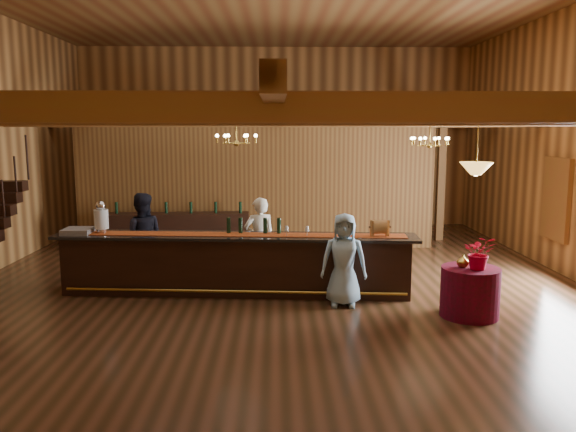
{
  "coord_description": "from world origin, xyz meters",
  "views": [
    {
      "loc": [
        0.02,
        -10.64,
        3.0
      ],
      "look_at": [
        0.26,
        0.84,
        1.23
      ],
      "focal_mm": 35.0,
      "sensor_mm": 36.0,
      "label": 1
    }
  ],
  "objects_px": {
    "round_table": "(470,292)",
    "chandelier_right": "(430,141)",
    "raffle_drum": "(380,227)",
    "pendant_lamp": "(476,168)",
    "floor_plant": "(341,222)",
    "beverage_dispenser": "(101,218)",
    "chandelier_left": "(236,138)",
    "staff_second": "(142,238)",
    "tasting_bar": "(236,264)",
    "bartender": "(260,240)",
    "guest": "(344,260)",
    "backbar_shelf": "(179,232)"
  },
  "relations": [
    {
      "from": "raffle_drum",
      "to": "staff_second",
      "type": "relative_size",
      "value": 0.19
    },
    {
      "from": "pendant_lamp",
      "to": "bartender",
      "type": "height_order",
      "value": "pendant_lamp"
    },
    {
      "from": "beverage_dispenser",
      "to": "chandelier_left",
      "type": "xyz_separation_m",
      "value": [
        2.46,
        0.85,
        1.44
      ]
    },
    {
      "from": "tasting_bar",
      "to": "raffle_drum",
      "type": "relative_size",
      "value": 19.6
    },
    {
      "from": "floor_plant",
      "to": "tasting_bar",
      "type": "bearing_deg",
      "value": -119.23
    },
    {
      "from": "tasting_bar",
      "to": "floor_plant",
      "type": "height_order",
      "value": "floor_plant"
    },
    {
      "from": "chandelier_left",
      "to": "pendant_lamp",
      "type": "xyz_separation_m",
      "value": [
        3.91,
        -2.46,
        -0.43
      ]
    },
    {
      "from": "raffle_drum",
      "to": "chandelier_left",
      "type": "bearing_deg",
      "value": 152.99
    },
    {
      "from": "chandelier_left",
      "to": "floor_plant",
      "type": "height_order",
      "value": "chandelier_left"
    },
    {
      "from": "round_table",
      "to": "chandelier_left",
      "type": "xyz_separation_m",
      "value": [
        -3.91,
        2.46,
        2.43
      ]
    },
    {
      "from": "beverage_dispenser",
      "to": "chandelier_right",
      "type": "relative_size",
      "value": 0.75
    },
    {
      "from": "round_table",
      "to": "chandelier_right",
      "type": "xyz_separation_m",
      "value": [
        0.1,
        3.09,
        2.36
      ]
    },
    {
      "from": "staff_second",
      "to": "pendant_lamp",
      "type": "bearing_deg",
      "value": 150.78
    },
    {
      "from": "round_table",
      "to": "pendant_lamp",
      "type": "height_order",
      "value": "pendant_lamp"
    },
    {
      "from": "guest",
      "to": "staff_second",
      "type": "bearing_deg",
      "value": 163.43
    },
    {
      "from": "chandelier_right",
      "to": "bartender",
      "type": "distance_m",
      "value": 4.13
    },
    {
      "from": "round_table",
      "to": "pendant_lamp",
      "type": "relative_size",
      "value": 1.04
    },
    {
      "from": "staff_second",
      "to": "floor_plant",
      "type": "xyz_separation_m",
      "value": [
        4.36,
        3.52,
        -0.28
      ]
    },
    {
      "from": "raffle_drum",
      "to": "round_table",
      "type": "relative_size",
      "value": 0.36
    },
    {
      "from": "beverage_dispenser",
      "to": "raffle_drum",
      "type": "bearing_deg",
      "value": -5.53
    },
    {
      "from": "beverage_dispenser",
      "to": "floor_plant",
      "type": "bearing_deg",
      "value": 39.93
    },
    {
      "from": "bartender",
      "to": "staff_second",
      "type": "distance_m",
      "value": 2.33
    },
    {
      "from": "guest",
      "to": "tasting_bar",
      "type": "bearing_deg",
      "value": 164.85
    },
    {
      "from": "chandelier_left",
      "to": "staff_second",
      "type": "bearing_deg",
      "value": -173.04
    },
    {
      "from": "raffle_drum",
      "to": "floor_plant",
      "type": "height_order",
      "value": "raffle_drum"
    },
    {
      "from": "guest",
      "to": "backbar_shelf",
      "type": "bearing_deg",
      "value": 135.43
    },
    {
      "from": "beverage_dispenser",
      "to": "raffle_drum",
      "type": "distance_m",
      "value": 5.12
    },
    {
      "from": "tasting_bar",
      "to": "pendant_lamp",
      "type": "bearing_deg",
      "value": -15.13
    },
    {
      "from": "raffle_drum",
      "to": "bartender",
      "type": "xyz_separation_m",
      "value": [
        -2.18,
        1.11,
        -0.44
      ]
    },
    {
      "from": "backbar_shelf",
      "to": "floor_plant",
      "type": "bearing_deg",
      "value": 8.29
    },
    {
      "from": "raffle_drum",
      "to": "chandelier_left",
      "type": "xyz_separation_m",
      "value": [
        -2.63,
        1.34,
        1.55
      ]
    },
    {
      "from": "tasting_bar",
      "to": "raffle_drum",
      "type": "distance_m",
      "value": 2.71
    },
    {
      "from": "round_table",
      "to": "chandelier_right",
      "type": "distance_m",
      "value": 3.89
    },
    {
      "from": "tasting_bar",
      "to": "beverage_dispenser",
      "type": "distance_m",
      "value": 2.64
    },
    {
      "from": "staff_second",
      "to": "floor_plant",
      "type": "distance_m",
      "value": 5.61
    },
    {
      "from": "raffle_drum",
      "to": "round_table",
      "type": "xyz_separation_m",
      "value": [
        1.28,
        -1.12,
        -0.88
      ]
    },
    {
      "from": "bartender",
      "to": "floor_plant",
      "type": "distance_m",
      "value": 4.07
    },
    {
      "from": "chandelier_left",
      "to": "staff_second",
      "type": "relative_size",
      "value": 0.45
    },
    {
      "from": "tasting_bar",
      "to": "staff_second",
      "type": "height_order",
      "value": "staff_second"
    },
    {
      "from": "backbar_shelf",
      "to": "round_table",
      "type": "relative_size",
      "value": 3.68
    },
    {
      "from": "staff_second",
      "to": "round_table",
      "type": "bearing_deg",
      "value": 150.78
    },
    {
      "from": "round_table",
      "to": "pendant_lamp",
      "type": "bearing_deg",
      "value": 90.0
    },
    {
      "from": "chandelier_right",
      "to": "guest",
      "type": "bearing_deg",
      "value": -130.08
    },
    {
      "from": "chandelier_left",
      "to": "bartender",
      "type": "distance_m",
      "value": 2.05
    },
    {
      "from": "guest",
      "to": "bartender",
      "type": "bearing_deg",
      "value": 139.06
    },
    {
      "from": "raffle_drum",
      "to": "staff_second",
      "type": "bearing_deg",
      "value": 166.15
    },
    {
      "from": "pendant_lamp",
      "to": "floor_plant",
      "type": "xyz_separation_m",
      "value": [
        -1.43,
        5.75,
        -1.79
      ]
    },
    {
      "from": "pendant_lamp",
      "to": "staff_second",
      "type": "relative_size",
      "value": 0.51
    },
    {
      "from": "pendant_lamp",
      "to": "guest",
      "type": "distance_m",
      "value": 2.62
    },
    {
      "from": "backbar_shelf",
      "to": "raffle_drum",
      "type": "bearing_deg",
      "value": -44.43
    }
  ]
}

